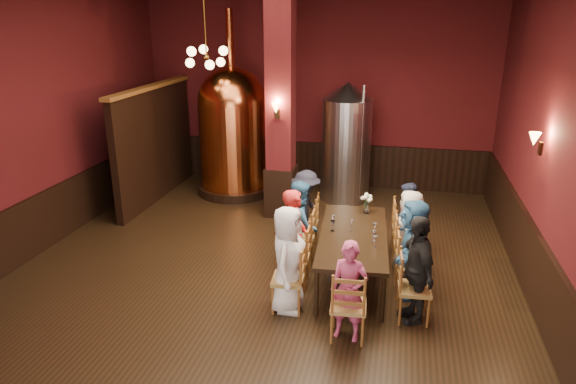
% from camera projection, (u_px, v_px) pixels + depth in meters
% --- Properties ---
extents(room, '(10.00, 10.02, 4.50)m').
position_uv_depth(room, '(255.00, 138.00, 7.17)').
color(room, black).
rests_on(room, ground).
extents(wainscot_right, '(0.08, 9.90, 1.00)m').
position_uv_depth(wainscot_right, '(540.00, 279.00, 6.93)').
color(wainscot_right, black).
rests_on(wainscot_right, ground).
extents(wainscot_back, '(7.90, 0.08, 1.00)m').
position_uv_depth(wainscot_back, '(314.00, 163.00, 12.32)').
color(wainscot_back, black).
rests_on(wainscot_back, ground).
extents(wainscot_left, '(0.08, 9.90, 1.00)m').
position_uv_depth(wainscot_left, '(30.00, 229.00, 8.56)').
color(wainscot_left, black).
rests_on(wainscot_left, ground).
extents(column, '(0.58, 0.58, 4.50)m').
position_uv_depth(column, '(281.00, 104.00, 9.81)').
color(column, '#490F14').
rests_on(column, ground).
extents(partition, '(0.22, 3.50, 2.40)m').
position_uv_depth(partition, '(155.00, 145.00, 11.12)').
color(partition, black).
rests_on(partition, ground).
extents(pendant_cluster, '(0.90, 0.90, 1.70)m').
position_uv_depth(pendant_cluster, '(206.00, 57.00, 9.93)').
color(pendant_cluster, '#A57226').
rests_on(pendant_cluster, room).
extents(sconce_wall, '(0.20, 0.20, 0.36)m').
position_uv_depth(sconce_wall, '(541.00, 143.00, 7.12)').
color(sconce_wall, black).
rests_on(sconce_wall, room).
extents(sconce_column, '(0.20, 0.20, 0.36)m').
position_uv_depth(sconce_column, '(277.00, 110.00, 9.55)').
color(sconce_column, black).
rests_on(sconce_column, column).
extents(dining_table, '(1.16, 2.46, 0.75)m').
position_uv_depth(dining_table, '(353.00, 238.00, 7.77)').
color(dining_table, black).
rests_on(dining_table, ground).
extents(chair_0, '(0.49, 0.49, 0.92)m').
position_uv_depth(chair_0, '(288.00, 279.00, 7.03)').
color(chair_0, brown).
rests_on(chair_0, ground).
extents(person_0, '(0.52, 0.76, 1.51)m').
position_uv_depth(person_0, '(288.00, 259.00, 6.94)').
color(person_0, white).
rests_on(person_0, ground).
extents(chair_1, '(0.49, 0.49, 0.92)m').
position_uv_depth(chair_1, '(295.00, 257.00, 7.66)').
color(chair_1, brown).
rests_on(chair_1, ground).
extents(person_1, '(0.43, 0.59, 1.52)m').
position_uv_depth(person_1, '(295.00, 239.00, 7.56)').
color(person_1, red).
rests_on(person_1, ground).
extents(chair_2, '(0.49, 0.49, 0.92)m').
position_uv_depth(chair_2, '(300.00, 239.00, 8.27)').
color(chair_2, brown).
rests_on(chair_2, ground).
extents(person_2, '(0.49, 0.76, 1.44)m').
position_uv_depth(person_2, '(300.00, 224.00, 8.19)').
color(person_2, '#275883').
rests_on(person_2, ground).
extents(chair_3, '(0.49, 0.49, 0.92)m').
position_uv_depth(chair_3, '(305.00, 223.00, 8.90)').
color(chair_3, brown).
rests_on(chair_3, ground).
extents(person_3, '(0.74, 1.01, 1.41)m').
position_uv_depth(person_3, '(305.00, 210.00, 8.82)').
color(person_3, black).
rests_on(person_3, ground).
extents(chair_4, '(0.49, 0.49, 0.92)m').
position_uv_depth(chair_4, '(415.00, 288.00, 6.79)').
color(chair_4, brown).
rests_on(chair_4, ground).
extents(person_4, '(0.66, 0.95, 1.49)m').
position_uv_depth(person_4, '(416.00, 269.00, 6.70)').
color(person_4, black).
rests_on(person_4, ground).
extents(chair_5, '(0.49, 0.49, 0.92)m').
position_uv_depth(chair_5, '(411.00, 265.00, 7.41)').
color(chair_5, brown).
rests_on(chair_5, ground).
extents(person_5, '(0.49, 1.38, 1.47)m').
position_uv_depth(person_5, '(412.00, 248.00, 7.32)').
color(person_5, '#2C5C86').
rests_on(person_5, ground).
extents(chair_6, '(0.49, 0.49, 0.92)m').
position_uv_depth(chair_6, '(408.00, 246.00, 8.03)').
color(chair_6, brown).
rests_on(chair_6, ground).
extents(person_6, '(0.48, 0.70, 1.37)m').
position_uv_depth(person_6, '(409.00, 233.00, 7.96)').
color(person_6, '#B6A9A1').
rests_on(person_6, ground).
extents(chair_7, '(0.49, 0.49, 0.92)m').
position_uv_depth(chair_7, '(405.00, 229.00, 8.66)').
color(chair_7, brown).
rests_on(chair_7, ground).
extents(person_7, '(0.44, 0.67, 1.27)m').
position_uv_depth(person_7, '(406.00, 219.00, 8.60)').
color(person_7, '#1D233A').
rests_on(person_7, ground).
extents(chair_8, '(0.49, 0.49, 0.92)m').
position_uv_depth(chair_8, '(348.00, 305.00, 6.40)').
color(chair_8, brown).
rests_on(chair_8, ground).
extents(person_8, '(0.52, 0.39, 1.32)m').
position_uv_depth(person_8, '(349.00, 291.00, 6.33)').
color(person_8, '#B03A64').
rests_on(person_8, ground).
extents(copper_kettle, '(1.72, 1.72, 4.00)m').
position_uv_depth(copper_kettle, '(233.00, 130.00, 11.37)').
color(copper_kettle, black).
rests_on(copper_kettle, ground).
extents(steel_vessel, '(1.23, 1.23, 2.56)m').
position_uv_depth(steel_vessel, '(346.00, 142.00, 11.00)').
color(steel_vessel, '#B2B2B7').
rests_on(steel_vessel, ground).
extents(rose_vase, '(0.20, 0.20, 0.34)m').
position_uv_depth(rose_vase, '(367.00, 200.00, 8.49)').
color(rose_vase, white).
rests_on(rose_vase, dining_table).
extents(wine_glass_0, '(0.07, 0.07, 0.17)m').
position_uv_depth(wine_glass_0, '(375.00, 228.00, 7.73)').
color(wine_glass_0, white).
rests_on(wine_glass_0, dining_table).
extents(wine_glass_1, '(0.07, 0.07, 0.17)m').
position_uv_depth(wine_glass_1, '(373.00, 236.00, 7.47)').
color(wine_glass_1, white).
rests_on(wine_glass_1, dining_table).
extents(wine_glass_2, '(0.07, 0.07, 0.17)m').
position_uv_depth(wine_glass_2, '(333.00, 226.00, 7.82)').
color(wine_glass_2, white).
rests_on(wine_glass_2, dining_table).
extents(wine_glass_3, '(0.07, 0.07, 0.17)m').
position_uv_depth(wine_glass_3, '(353.00, 247.00, 7.13)').
color(wine_glass_3, white).
rests_on(wine_glass_3, dining_table).
extents(wine_glass_4, '(0.07, 0.07, 0.17)m').
position_uv_depth(wine_glass_4, '(375.00, 241.00, 7.29)').
color(wine_glass_4, white).
rests_on(wine_glass_4, dining_table).
extents(wine_glass_5, '(0.07, 0.07, 0.17)m').
position_uv_depth(wine_glass_5, '(352.00, 225.00, 7.84)').
color(wine_glass_5, white).
rests_on(wine_glass_5, dining_table).
extents(wine_glass_6, '(0.07, 0.07, 0.17)m').
position_uv_depth(wine_glass_6, '(332.00, 226.00, 7.82)').
color(wine_glass_6, white).
rests_on(wine_glass_6, dining_table).
extents(wine_glass_7, '(0.07, 0.07, 0.17)m').
position_uv_depth(wine_glass_7, '(333.00, 220.00, 8.04)').
color(wine_glass_7, white).
rests_on(wine_glass_7, dining_table).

